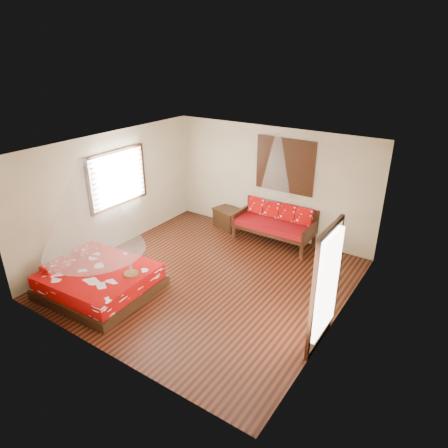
# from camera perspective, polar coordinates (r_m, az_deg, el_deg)

# --- Properties ---
(room) EXTENTS (5.54, 5.54, 2.84)m
(room) POSITION_cam_1_polar(r_m,az_deg,el_deg) (7.97, -2.54, 0.80)
(room) COLOR black
(room) RESTS_ON ground
(bed) EXTENTS (2.15, 1.97, 0.64)m
(bed) POSITION_cam_1_polar(r_m,az_deg,el_deg) (8.45, -17.40, -7.73)
(bed) COLOR black
(bed) RESTS_ON floor
(daybed) EXTENTS (1.98, 0.88, 0.99)m
(daybed) POSITION_cam_1_polar(r_m,az_deg,el_deg) (10.03, 7.38, 0.25)
(daybed) COLOR black
(daybed) RESTS_ON floor
(storage_chest) EXTENTS (0.89, 0.75, 0.53)m
(storage_chest) POSITION_cam_1_polar(r_m,az_deg,el_deg) (10.83, 0.66, 0.84)
(storage_chest) COLOR black
(storage_chest) RESTS_ON floor
(shutter_panel) EXTENTS (1.52, 0.06, 1.32)m
(shutter_panel) POSITION_cam_1_polar(r_m,az_deg,el_deg) (9.84, 8.68, 8.24)
(shutter_panel) COLOR black
(shutter_panel) RESTS_ON wall_back
(window_left) EXTENTS (0.10, 1.74, 1.34)m
(window_left) POSITION_cam_1_polar(r_m,az_deg,el_deg) (9.75, -14.92, 6.31)
(window_left) COLOR black
(window_left) RESTS_ON wall_left
(glazed_door) EXTENTS (0.08, 1.02, 2.16)m
(glazed_door) POSITION_cam_1_polar(r_m,az_deg,el_deg) (6.54, 14.08, -8.92)
(glazed_door) COLOR black
(glazed_door) RESTS_ON floor
(wine_tray) EXTENTS (0.29, 0.29, 0.23)m
(wine_tray) POSITION_cam_1_polar(r_m,az_deg,el_deg) (7.98, -13.16, -6.60)
(wine_tray) COLOR brown
(wine_tray) RESTS_ON bed
(mosquito_net_main) EXTENTS (1.93, 1.93, 1.80)m
(mosquito_net_main) POSITION_cam_1_polar(r_m,az_deg,el_deg) (7.74, -18.76, 2.35)
(mosquito_net_main) COLOR white
(mosquito_net_main) RESTS_ON ceiling
(mosquito_net_daybed) EXTENTS (0.77, 0.77, 1.50)m
(mosquito_net_daybed) POSITION_cam_1_polar(r_m,az_deg,el_deg) (9.41, 7.47, 8.20)
(mosquito_net_daybed) COLOR white
(mosquito_net_daybed) RESTS_ON ceiling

